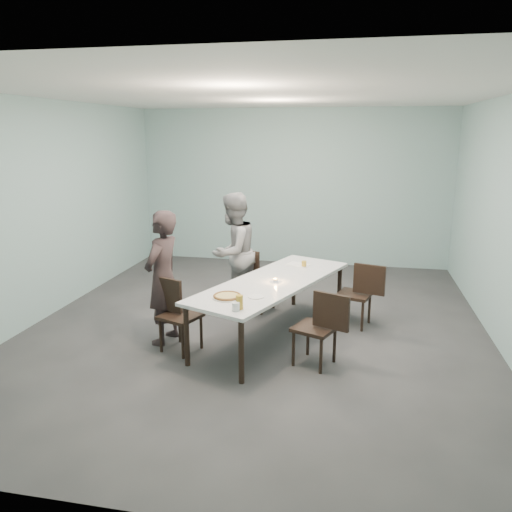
% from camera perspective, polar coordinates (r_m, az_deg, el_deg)
% --- Properties ---
extents(ground, '(7.00, 7.00, 0.00)m').
position_cam_1_polar(ground, '(6.80, 0.14, -8.03)').
color(ground, '#333335').
rests_on(ground, ground).
extents(room_shell, '(6.02, 7.02, 3.01)m').
position_cam_1_polar(room_shell, '(6.33, 0.16, 9.23)').
color(room_shell, '#90B5B6').
rests_on(room_shell, ground).
extents(table, '(1.81, 2.75, 0.75)m').
position_cam_1_polar(table, '(6.25, 1.92, -3.31)').
color(table, white).
rests_on(table, ground).
extents(chair_near_left, '(0.65, 0.54, 0.87)m').
position_cam_1_polar(chair_near_left, '(6.04, -9.23, -6.04)').
color(chair_near_left, black).
rests_on(chair_near_left, ground).
extents(chair_far_left, '(0.65, 0.54, 0.87)m').
position_cam_1_polar(chair_far_left, '(7.32, -0.33, -2.26)').
color(chair_far_left, black).
rests_on(chair_far_left, ground).
extents(chair_near_right, '(0.65, 0.55, 0.87)m').
position_cam_1_polar(chair_near_right, '(5.58, 7.48, -7.68)').
color(chair_near_right, black).
rests_on(chair_near_right, ground).
extents(chair_far_right, '(0.65, 0.52, 0.87)m').
position_cam_1_polar(chair_far_right, '(6.80, 11.85, -3.87)').
color(chair_far_right, black).
rests_on(chair_far_right, ground).
extents(diner_near, '(0.49, 0.66, 1.65)m').
position_cam_1_polar(diner_near, '(6.18, -10.60, -2.45)').
color(diner_near, black).
rests_on(diner_near, ground).
extents(diner_far, '(0.92, 1.02, 1.72)m').
position_cam_1_polar(diner_far, '(7.21, -2.62, 0.43)').
color(diner_far, gray).
rests_on(diner_far, ground).
extents(pizza, '(0.34, 0.34, 0.04)m').
position_cam_1_polar(pizza, '(5.59, -3.31, -4.61)').
color(pizza, white).
rests_on(pizza, table).
extents(side_plate, '(0.18, 0.18, 0.01)m').
position_cam_1_polar(side_plate, '(5.61, -0.02, -4.67)').
color(side_plate, white).
rests_on(side_plate, table).
extents(beer_glass, '(0.08, 0.08, 0.15)m').
position_cam_1_polar(beer_glass, '(5.23, -1.90, -5.30)').
color(beer_glass, gold).
rests_on(beer_glass, table).
extents(water_tumbler, '(0.08, 0.08, 0.09)m').
position_cam_1_polar(water_tumbler, '(5.19, -2.33, -5.81)').
color(water_tumbler, silver).
rests_on(water_tumbler, table).
extents(tealight, '(0.06, 0.06, 0.05)m').
position_cam_1_polar(tealight, '(6.16, 2.25, -2.81)').
color(tealight, silver).
rests_on(tealight, table).
extents(amber_tumbler, '(0.07, 0.07, 0.08)m').
position_cam_1_polar(amber_tumbler, '(6.88, 5.51, -0.90)').
color(amber_tumbler, gold).
rests_on(amber_tumbler, table).
extents(menu, '(0.36, 0.32, 0.01)m').
position_cam_1_polar(menu, '(6.98, 4.82, -0.98)').
color(menu, silver).
rests_on(menu, table).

